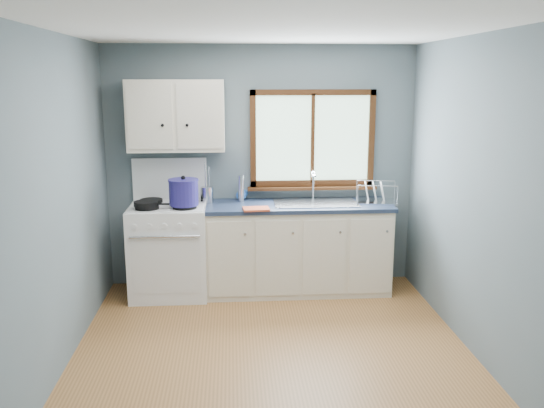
{
  "coord_description": "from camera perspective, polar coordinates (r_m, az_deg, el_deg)",
  "views": [
    {
      "loc": [
        -0.31,
        -4.16,
        2.17
      ],
      "look_at": [
        0.05,
        0.9,
        1.05
      ],
      "focal_mm": 38.0,
      "sensor_mm": 36.0,
      "label": 1
    }
  ],
  "objects": [
    {
      "name": "floor",
      "position": [
        4.71,
        0.17,
        -15.13
      ],
      "size": [
        3.2,
        3.6,
        0.02
      ],
      "primitive_type": "cube",
      "color": "#A16B37",
      "rests_on": "ground"
    },
    {
      "name": "countertop",
      "position": [
        5.83,
        2.58,
        -0.15
      ],
      "size": [
        1.89,
        0.64,
        0.04
      ],
      "primitive_type": "cube",
      "color": "#1A2539",
      "rests_on": "base_cabinets"
    },
    {
      "name": "gas_range",
      "position": [
        5.91,
        -10.13,
        -4.23
      ],
      "size": [
        0.76,
        0.69,
        1.36
      ],
      "color": "white",
      "rests_on": "floor"
    },
    {
      "name": "thermos",
      "position": [
        5.91,
        -3.09,
        1.54
      ],
      "size": [
        0.07,
        0.07,
        0.27
      ],
      "primitive_type": "cylinder",
      "rotation": [
        0.0,
        0.0,
        -0.14
      ],
      "color": "silver",
      "rests_on": "countertop"
    },
    {
      "name": "skillet",
      "position": [
        5.65,
        -12.36,
        0.03
      ],
      "size": [
        0.36,
        0.26,
        0.05
      ],
      "rotation": [
        0.0,
        0.0,
        -0.15
      ],
      "color": "black",
      "rests_on": "gas_range"
    },
    {
      "name": "dish_rack",
      "position": [
        5.98,
        10.21,
        0.73
      ],
      "size": [
        0.46,
        0.38,
        0.22
      ],
      "rotation": [
        0.0,
        0.0,
        -0.18
      ],
      "color": "silver",
      "rests_on": "countertop"
    },
    {
      "name": "ceiling",
      "position": [
        4.19,
        0.19,
        17.11
      ],
      "size": [
        3.2,
        3.6,
        0.02
      ],
      "primitive_type": "cube",
      "color": "white",
      "rests_on": "wall_back"
    },
    {
      "name": "sink",
      "position": [
        5.86,
        4.32,
        -0.51
      ],
      "size": [
        0.84,
        0.46,
        0.44
      ],
      "color": "silver",
      "rests_on": "countertop"
    },
    {
      "name": "wall_left",
      "position": [
        4.46,
        -20.93,
        -0.29
      ],
      "size": [
        0.02,
        3.6,
        2.5
      ],
      "primitive_type": "cube",
      "color": "slate",
      "rests_on": "ground"
    },
    {
      "name": "dish_towel",
      "position": [
        5.55,
        -1.58,
        -0.49
      ],
      "size": [
        0.27,
        0.2,
        0.02
      ],
      "primitive_type": "cube",
      "rotation": [
        0.0,
        0.0,
        0.07
      ],
      "color": "#CE5431",
      "rests_on": "countertop"
    },
    {
      "name": "stockpot",
      "position": [
        5.62,
        -8.75,
        1.19
      ],
      "size": [
        0.39,
        0.39,
        0.29
      ],
      "rotation": [
        0.0,
        0.0,
        0.41
      ],
      "color": "navy",
      "rests_on": "gas_range"
    },
    {
      "name": "upper_cabinets",
      "position": [
        5.83,
        -9.48,
        8.63
      ],
      "size": [
        0.95,
        0.35,
        0.7
      ],
      "color": "beige",
      "rests_on": "wall_back"
    },
    {
      "name": "window",
      "position": [
        6.03,
        4.04,
        5.8
      ],
      "size": [
        1.36,
        0.1,
        1.03
      ],
      "color": "#9EC6A8",
      "rests_on": "wall_back"
    },
    {
      "name": "utensil_crock",
      "position": [
        5.89,
        -6.47,
        0.95
      ],
      "size": [
        0.17,
        0.17,
        0.41
      ],
      "rotation": [
        0.0,
        0.0,
        -0.37
      ],
      "color": "silver",
      "rests_on": "countertop"
    },
    {
      "name": "wall_right",
      "position": [
        4.67,
        20.27,
        0.32
      ],
      "size": [
        0.02,
        3.6,
        2.5
      ],
      "primitive_type": "cube",
      "color": "slate",
      "rests_on": "ground"
    },
    {
      "name": "soap_bottle",
      "position": [
        5.94,
        -3.16,
        1.6
      ],
      "size": [
        0.13,
        0.13,
        0.27
      ],
      "primitive_type": "imported",
      "rotation": [
        0.0,
        0.0,
        -0.25
      ],
      "color": "blue",
      "rests_on": "countertop"
    },
    {
      "name": "base_cabinets",
      "position": [
        5.96,
        2.53,
        -4.76
      ],
      "size": [
        1.85,
        0.6,
        0.88
      ],
      "color": "beige",
      "rests_on": "floor"
    },
    {
      "name": "wall_front",
      "position": [
        2.54,
        3.21,
        -8.71
      ],
      "size": [
        3.2,
        0.02,
        2.5
      ],
      "primitive_type": "cube",
      "color": "slate",
      "rests_on": "ground"
    },
    {
      "name": "wall_back",
      "position": [
        6.05,
        -1.08,
        3.69
      ],
      "size": [
        3.2,
        0.02,
        2.5
      ],
      "primitive_type": "cube",
      "color": "slate",
      "rests_on": "ground"
    }
  ]
}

